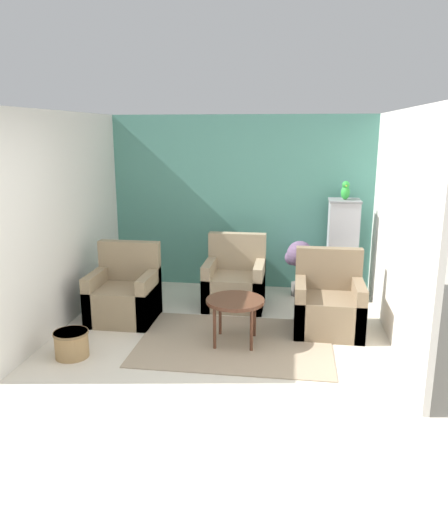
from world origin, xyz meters
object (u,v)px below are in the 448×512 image
at_px(coffee_table, 235,304).
at_px(wicker_basket, 72,343).
at_px(armchair_middle, 235,283).
at_px(birdcage, 342,251).
at_px(armchair_right, 328,306).
at_px(armchair_left, 124,296).
at_px(parrot, 345,191).
at_px(potted_plant, 299,259).

relative_size(coffee_table, wicker_basket, 1.76).
relative_size(armchair_middle, birdcage, 0.68).
distance_m(armchair_right, birdcage, 1.33).
distance_m(armchair_right, wicker_basket, 2.90).
height_order(armchair_left, parrot, parrot).
distance_m(armchair_right, armchair_middle, 1.39).
height_order(coffee_table, wicker_basket, coffee_table).
distance_m(armchair_left, birdcage, 3.02).
height_order(armchair_left, armchair_middle, same).
distance_m(coffee_table, armchair_middle, 1.25).
relative_size(armchair_right, armchair_middle, 1.00).
height_order(armchair_right, parrot, parrot).
distance_m(armchair_middle, parrot, 1.94).
bearing_deg(armchair_left, parrot, 24.54).
bearing_deg(armchair_middle, armchair_left, -151.19).
bearing_deg(birdcage, potted_plant, 177.88).
height_order(armchair_middle, wicker_basket, armchair_middle).
distance_m(armchair_middle, potted_plant, 1.04).
bearing_deg(parrot, armchair_right, -100.74).
bearing_deg(parrot, birdcage, -90.00).
relative_size(armchair_middle, potted_plant, 1.19).
bearing_deg(coffee_table, parrot, 54.15).
bearing_deg(armchair_left, coffee_table, -19.67).
bearing_deg(birdcage, armchair_middle, -159.67).
xyz_separation_m(armchair_right, birdcage, (0.24, 1.25, 0.37)).
bearing_deg(armchair_middle, potted_plant, 32.91).
relative_size(coffee_table, armchair_middle, 0.68).
height_order(armchair_middle, potted_plant, armchair_middle).
distance_m(armchair_left, wicker_basket, 1.14).
relative_size(coffee_table, parrot, 2.50).
bearing_deg(armchair_middle, birdcage, 20.33).
bearing_deg(potted_plant, armchair_left, -149.52).
height_order(armchair_left, armchair_right, same).
relative_size(armchair_left, wicker_basket, 2.61).
xyz_separation_m(armchair_left, armchair_right, (2.49, -0.01, 0.00)).
bearing_deg(wicker_basket, potted_plant, 45.42).
relative_size(armchair_right, parrot, 3.69).
bearing_deg(potted_plant, coffee_table, -111.31).
relative_size(coffee_table, birdcage, 0.46).
bearing_deg(birdcage, armchair_right, -100.75).
xyz_separation_m(armchair_right, potted_plant, (-0.34, 1.27, 0.23)).
relative_size(armchair_middle, parrot, 3.69).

